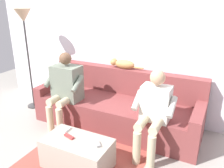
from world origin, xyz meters
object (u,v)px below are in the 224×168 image
Objects in this scene: remote_white at (67,130)px; coffee_table at (78,153)px; couch at (118,108)px; remote_red at (69,136)px; floor_lamp at (24,25)px; cat_on_backrest at (123,64)px; person_right_seated at (65,86)px; remote_gray at (98,144)px; person_left_seated at (154,109)px.

coffee_table is at bearing 61.23° from remote_white.
couch is 1.13m from coffee_table.
floor_lamp is (1.58, -1.01, 1.12)m from remote_red.
cat_on_backrest is (0.06, -1.42, 0.74)m from coffee_table.
coffee_table is 1.42× the size of cat_on_backrest.
person_right_seated is at bearing 29.26° from couch.
remote_gray is (-0.49, 0.08, -0.00)m from remote_white.
floor_lamp reaches higher than coffee_table.
cat_on_backrest is (0.06, -0.30, 0.63)m from couch.
couch is 19.93× the size of remote_white.
person_left_seated is at bearing 171.84° from floor_lamp.
cat_on_backrest is at bearing -166.16° from floor_lamp.
coffee_table is 6.27× the size of remote_white.
coffee_table is at bearing 90.00° from couch.
coffee_table is at bearing 44.14° from person_left_seated.
coffee_table is 7.31× the size of remote_gray.
person_left_seated is at bearing 147.34° from couch.
remote_red is 0.15m from remote_white.
person_left_seated is 8.60× the size of remote_white.
coffee_table is 0.33m from remote_gray.
floor_lamp is at bearing -31.12° from coffee_table.
cat_on_backrest is at bearing -78.13° from couch.
cat_on_backrest is 1.77m from floor_lamp.
person_left_seated is at bearing 119.75° from remote_white.
floor_lamp is (1.69, -1.02, 1.31)m from coffee_table.
remote_red is 2.18m from floor_lamp.
person_right_seated is (0.70, -0.74, 0.48)m from coffee_table.
cat_on_backrest is 0.32× the size of floor_lamp.
couch is 1.04m from remote_white.
floor_lamp is at bearing -161.37° from remote_gray.
remote_gray is at bearing -173.76° from coffee_table.
person_right_seated reaches higher than couch.
person_left_seated is (-0.70, 0.45, 0.33)m from couch.
remote_gray is at bearing 103.65° from couch.
remote_red is at bearing 128.76° from person_right_seated.
remote_red is at bearing -131.36° from remote_gray.
floor_lamp is (0.99, -0.29, 0.83)m from person_right_seated.
floor_lamp is (1.96, -0.99, 1.12)m from remote_gray.
floor_lamp reaches higher than remote_white.
person_right_seated is 8.06× the size of remote_red.
person_left_seated reaches higher than remote_white.
person_right_seated is 0.84m from remote_white.
remote_white reaches higher than remote_red.
person_right_seated is 1.32m from floor_lamp.
couch is 0.70m from cat_on_backrest.
remote_red is (0.12, 1.12, 0.09)m from couch.
person_right_seated is 0.67× the size of floor_lamp.
couch is 2.08m from floor_lamp.
couch reaches higher than coffee_table.
person_right_seated reaches higher than coffee_table.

